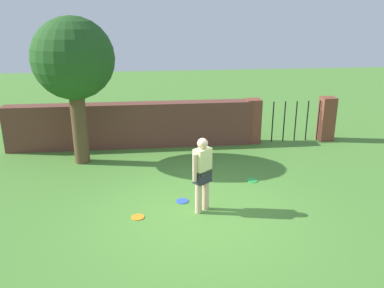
% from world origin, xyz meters
% --- Properties ---
extents(ground_plane, '(40.00, 40.00, 0.00)m').
position_xyz_m(ground_plane, '(0.00, 0.00, 0.00)').
color(ground_plane, '#4C8433').
extents(brick_wall, '(7.39, 0.50, 1.37)m').
position_xyz_m(brick_wall, '(-1.50, 4.54, 0.68)').
color(brick_wall, brown).
rests_on(brick_wall, ground).
extents(tree, '(2.13, 2.13, 3.91)m').
position_xyz_m(tree, '(-2.83, 3.38, 2.79)').
color(tree, brown).
rests_on(tree, ground).
extents(person, '(0.44, 0.40, 1.62)m').
position_xyz_m(person, '(0.10, 0.18, 0.90)').
color(person, beige).
rests_on(person, ground).
extents(fence_gate, '(2.86, 0.44, 1.40)m').
position_xyz_m(fence_gate, '(3.51, 4.54, 0.70)').
color(fence_gate, brown).
rests_on(fence_gate, ground).
extents(frisbee_green, '(0.27, 0.27, 0.02)m').
position_xyz_m(frisbee_green, '(1.55, 1.57, 0.01)').
color(frisbee_green, green).
rests_on(frisbee_green, ground).
extents(frisbee_blue, '(0.27, 0.27, 0.02)m').
position_xyz_m(frisbee_blue, '(-0.28, 0.65, 0.01)').
color(frisbee_blue, blue).
rests_on(frisbee_blue, ground).
extents(frisbee_orange, '(0.27, 0.27, 0.02)m').
position_xyz_m(frisbee_orange, '(-1.26, 0.03, 0.01)').
color(frisbee_orange, orange).
rests_on(frisbee_orange, ground).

